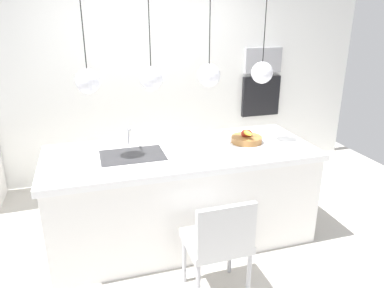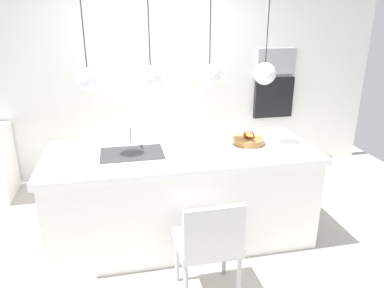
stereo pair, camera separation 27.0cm
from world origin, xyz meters
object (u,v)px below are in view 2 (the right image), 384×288
(fruit_bowl, at_px, (249,140))
(chair_near, at_px, (209,242))
(microwave, at_px, (276,61))
(oven, at_px, (273,97))

(fruit_bowl, height_order, chair_near, fruit_bowl)
(fruit_bowl, relative_size, microwave, 0.55)
(oven, height_order, chair_near, oven)
(oven, distance_m, chair_near, 2.94)
(chair_near, bearing_deg, oven, 57.79)
(fruit_bowl, xyz_separation_m, chair_near, (-0.61, -0.90, -0.45))
(fruit_bowl, distance_m, microwave, 1.89)
(oven, relative_size, chair_near, 0.64)
(chair_near, bearing_deg, fruit_bowl, 55.73)
(microwave, relative_size, chair_near, 0.62)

